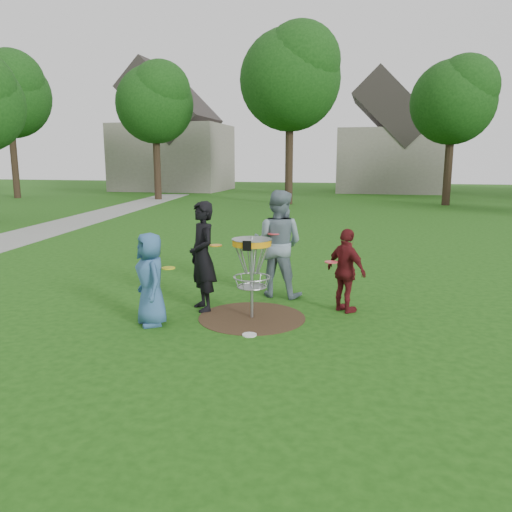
% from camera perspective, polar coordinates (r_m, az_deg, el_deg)
% --- Properties ---
extents(ground, '(100.00, 100.00, 0.00)m').
position_cam_1_polar(ground, '(8.45, -0.47, -7.05)').
color(ground, '#19470F').
rests_on(ground, ground).
extents(dirt_patch, '(1.80, 1.80, 0.01)m').
position_cam_1_polar(dirt_patch, '(8.45, -0.47, -7.02)').
color(dirt_patch, '#47331E').
rests_on(dirt_patch, ground).
extents(concrete_path, '(7.75, 39.92, 0.02)m').
position_cam_1_polar(concrete_path, '(19.96, -23.56, 2.56)').
color(concrete_path, '#9E9E99').
rests_on(concrete_path, ground).
extents(player_blue, '(0.84, 0.86, 1.49)m').
position_cam_1_polar(player_blue, '(8.10, -11.94, -2.61)').
color(player_blue, '#315A88').
rests_on(player_blue, ground).
extents(player_black, '(0.79, 0.83, 1.92)m').
position_cam_1_polar(player_black, '(8.71, -6.14, -0.05)').
color(player_black, black).
rests_on(player_black, ground).
extents(player_grey, '(1.11, 0.93, 2.05)m').
position_cam_1_polar(player_grey, '(9.57, 2.53, 1.41)').
color(player_grey, slate).
rests_on(player_grey, ground).
extents(player_maroon, '(0.88, 0.84, 1.46)m').
position_cam_1_polar(player_maroon, '(8.73, 10.28, -1.67)').
color(player_maroon, maroon).
rests_on(player_maroon, ground).
extents(disc_on_grass, '(0.22, 0.22, 0.02)m').
position_cam_1_polar(disc_on_grass, '(7.63, -0.75, -8.99)').
color(disc_on_grass, white).
rests_on(disc_on_grass, ground).
extents(disc_golf_basket, '(0.66, 0.67, 1.38)m').
position_cam_1_polar(disc_golf_basket, '(8.19, -0.48, -0.26)').
color(disc_golf_basket, '#9EA0A5').
rests_on(disc_golf_basket, ground).
extents(held_discs, '(2.70, 1.99, 0.38)m').
position_cam_1_polar(held_discs, '(8.55, -0.80, 0.50)').
color(held_discs, gold).
rests_on(held_discs, ground).
extents(tree_row, '(51.20, 17.42, 9.90)m').
position_cam_1_polar(tree_row, '(28.74, 10.74, 17.98)').
color(tree_row, '#38281C').
rests_on(tree_row, ground).
extents(house_row, '(44.50, 10.65, 11.62)m').
position_cam_1_polar(house_row, '(41.00, 17.69, 12.62)').
color(house_row, gray).
rests_on(house_row, ground).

